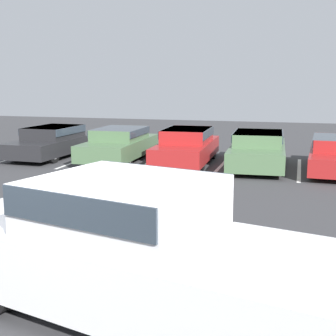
# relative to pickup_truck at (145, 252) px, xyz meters

# --- Properties ---
(ground_plane) EXTENTS (60.00, 60.00, 0.00)m
(ground_plane) POSITION_rel_pickup_truck_xyz_m (-1.06, -0.27, -0.88)
(ground_plane) COLOR #38383A
(stall_stripe_a) EXTENTS (0.12, 4.35, 0.01)m
(stall_stripe_a) POSITION_rel_pickup_truck_xyz_m (-8.89, 11.00, -0.88)
(stall_stripe_a) COLOR white
(stall_stripe_a) RESTS_ON ground_plane
(stall_stripe_b) EXTENTS (0.12, 4.35, 0.01)m
(stall_stripe_b) POSITION_rel_pickup_truck_xyz_m (-6.21, 11.00, -0.88)
(stall_stripe_b) COLOR white
(stall_stripe_b) RESTS_ON ground_plane
(stall_stripe_c) EXTENTS (0.12, 4.35, 0.01)m
(stall_stripe_c) POSITION_rel_pickup_truck_xyz_m (-3.53, 11.00, -0.88)
(stall_stripe_c) COLOR white
(stall_stripe_c) RESTS_ON ground_plane
(stall_stripe_d) EXTENTS (0.12, 4.35, 0.01)m
(stall_stripe_d) POSITION_rel_pickup_truck_xyz_m (-0.86, 11.00, -0.88)
(stall_stripe_d) COLOR white
(stall_stripe_d) RESTS_ON ground_plane
(stall_stripe_e) EXTENTS (0.12, 4.35, 0.01)m
(stall_stripe_e) POSITION_rel_pickup_truck_xyz_m (1.82, 11.00, -0.88)
(stall_stripe_e) COLOR white
(stall_stripe_e) RESTS_ON ground_plane
(pickup_truck) EXTENTS (6.32, 3.46, 1.77)m
(pickup_truck) POSITION_rel_pickup_truck_xyz_m (0.00, 0.00, 0.00)
(pickup_truck) COLOR silver
(pickup_truck) RESTS_ON ground_plane
(parked_sedan_a) EXTENTS (1.92, 4.56, 1.20)m
(parked_sedan_a) POSITION_rel_pickup_truck_xyz_m (-7.63, 11.24, -0.24)
(parked_sedan_a) COLOR #232326
(parked_sedan_a) RESTS_ON ground_plane
(parked_sedan_b) EXTENTS (1.88, 4.47, 1.21)m
(parked_sedan_b) POSITION_rel_pickup_truck_xyz_m (-4.79, 11.21, -0.23)
(parked_sedan_b) COLOR #4C6B47
(parked_sedan_b) RESTS_ON ground_plane
(parked_sedan_c) EXTENTS (1.89, 4.55, 1.27)m
(parked_sedan_c) POSITION_rel_pickup_truck_xyz_m (-2.15, 11.17, -0.21)
(parked_sedan_c) COLOR maroon
(parked_sedan_c) RESTS_ON ground_plane
(parked_sedan_d) EXTENTS (2.03, 4.66, 1.22)m
(parked_sedan_d) POSITION_rel_pickup_truck_xyz_m (0.40, 11.14, -0.23)
(parked_sedan_d) COLOR #4C6B47
(parked_sedan_d) RESTS_ON ground_plane
(wheel_stop_curb) EXTENTS (1.62, 0.20, 0.14)m
(wheel_stop_curb) POSITION_rel_pickup_truck_xyz_m (-4.97, 13.88, -0.81)
(wheel_stop_curb) COLOR #B7B2A8
(wheel_stop_curb) RESTS_ON ground_plane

